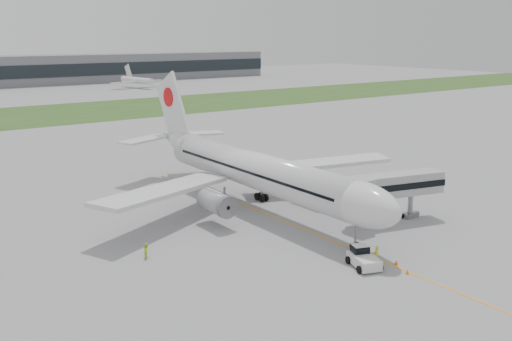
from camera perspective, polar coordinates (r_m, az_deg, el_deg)
ground at (r=76.33m, az=1.75°, el=-4.63°), size 600.00×600.00×0.00m
apron_markings at (r=72.65m, az=4.17°, el=-5.61°), size 70.00×70.00×0.04m
grass_strip at (r=184.31m, az=-21.84°, el=5.10°), size 600.00×50.00×0.02m
airliner at (r=78.56m, az=-0.40°, el=0.19°), size 48.13×53.95×17.88m
pushback_tug at (r=61.34m, az=10.65°, el=-8.56°), size 3.71×4.49×2.03m
jet_bridge at (r=74.97m, az=13.35°, el=-1.53°), size 14.16×6.05×6.46m
safety_cone_left at (r=60.61m, az=14.91°, el=-9.76°), size 0.37×0.37×0.51m
safety_cone_right at (r=62.66m, az=13.85°, el=-8.90°), size 0.39×0.39×0.54m
ground_crew_near at (r=62.27m, az=11.93°, el=-8.24°), size 0.73×0.49×1.95m
ground_crew_far at (r=63.52m, az=-10.86°, el=-7.87°), size 1.03×1.05×1.70m
distant_aircraft_right at (r=267.93m, az=-11.78°, el=8.08°), size 29.34×26.71×10.07m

